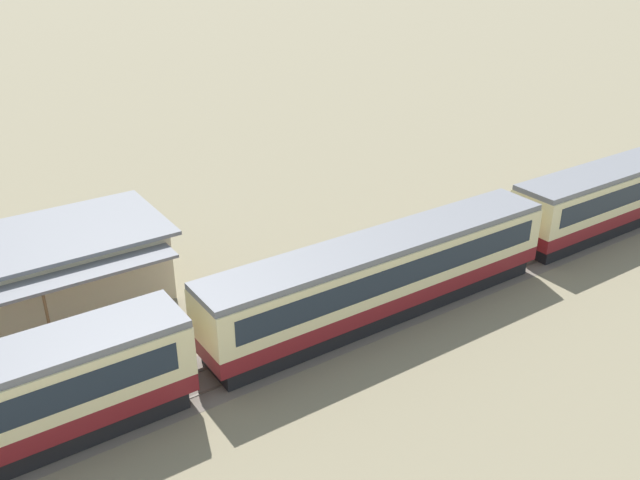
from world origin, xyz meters
name	(u,v)px	position (x,y,z in m)	size (l,w,h in m)	color
ground_plane	(426,285)	(0.00, 0.00, 0.00)	(600.00, 600.00, 0.00)	#7A7056
passenger_train	(387,272)	(-3.56, -0.86, 2.30)	(59.97, 3.08, 4.15)	maroon
railway_track	(479,275)	(3.13, -0.86, 0.01)	(104.99, 3.60, 0.04)	#665B51
station_building	(24,276)	(-18.32, 9.35, 1.94)	(14.24, 8.04, 3.83)	beige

